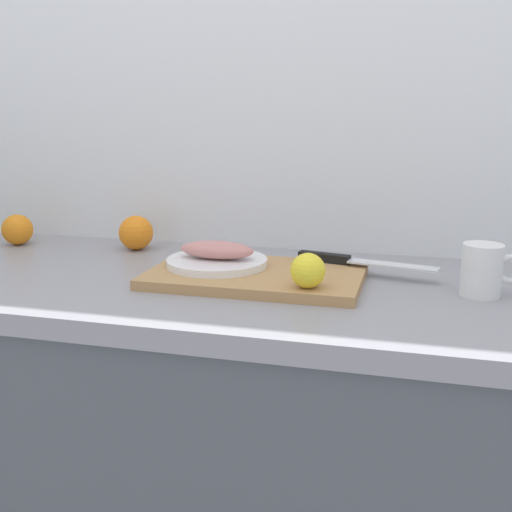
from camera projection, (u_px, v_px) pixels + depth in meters
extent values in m
cube|color=white|center=(272.00, 100.00, 1.48)|extent=(3.20, 0.05, 2.50)
cube|color=#4C5159|center=(235.00, 488.00, 1.37)|extent=(2.00, 0.58, 0.86)
cube|color=gray|center=(233.00, 289.00, 1.26)|extent=(2.00, 0.60, 0.04)
cube|color=tan|center=(256.00, 276.00, 1.25)|extent=(0.42, 0.26, 0.02)
cylinder|color=white|center=(217.00, 262.00, 1.28)|extent=(0.21, 0.21, 0.01)
ellipsoid|color=tan|center=(217.00, 250.00, 1.28)|extent=(0.15, 0.07, 0.04)
cube|color=silver|center=(393.00, 265.00, 1.25)|extent=(0.18, 0.07, 0.00)
cube|color=black|center=(324.00, 258.00, 1.31)|extent=(0.11, 0.04, 0.02)
sphere|color=yellow|center=(308.00, 271.00, 1.12)|extent=(0.06, 0.06, 0.06)
cylinder|color=white|center=(482.00, 270.00, 1.14)|extent=(0.07, 0.07, 0.10)
torus|color=white|center=(510.00, 269.00, 1.13)|extent=(0.06, 0.01, 0.06)
sphere|color=orange|center=(17.00, 230.00, 1.56)|extent=(0.08, 0.08, 0.08)
sphere|color=orange|center=(136.00, 233.00, 1.51)|extent=(0.08, 0.08, 0.08)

